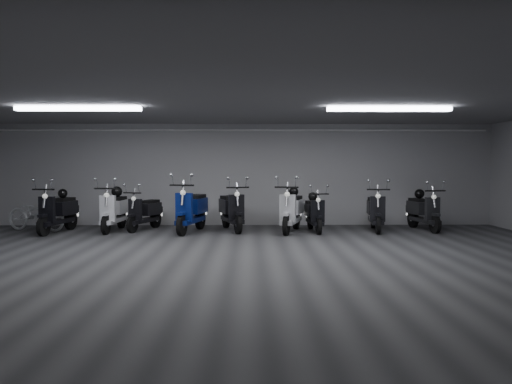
{
  "coord_description": "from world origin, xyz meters",
  "views": [
    {
      "loc": [
        0.31,
        -8.45,
        1.62
      ],
      "look_at": [
        0.44,
        2.5,
        1.05
      ],
      "focal_mm": 34.08,
      "sensor_mm": 36.0,
      "label": 1
    }
  ],
  "objects_px": {
    "helmet_4": "(117,192)",
    "scooter_4": "(191,203)",
    "bicycle": "(36,209)",
    "helmet_2": "(63,193)",
    "helmet_0": "(294,192)",
    "scooter_6": "(292,204)",
    "helmet_1": "(419,194)",
    "scooter_7": "(314,208)",
    "scooter_5": "(232,203)",
    "scooter_1": "(57,205)",
    "scooter_9": "(424,205)",
    "scooter_3": "(144,206)",
    "helmet_3": "(313,197)",
    "scooter_2": "(114,204)",
    "scooter_8": "(376,205)"
  },
  "relations": [
    {
      "from": "helmet_4",
      "to": "scooter_4",
      "type": "bearing_deg",
      "value": -14.23
    },
    {
      "from": "bicycle",
      "to": "helmet_2",
      "type": "xyz_separation_m",
      "value": [
        0.74,
        -0.15,
        0.41
      ]
    },
    {
      "from": "helmet_0",
      "to": "scooter_6",
      "type": "bearing_deg",
      "value": -106.05
    },
    {
      "from": "helmet_4",
      "to": "helmet_0",
      "type": "bearing_deg",
      "value": -2.84
    },
    {
      "from": "scooter_6",
      "to": "helmet_1",
      "type": "xyz_separation_m",
      "value": [
        3.35,
        0.51,
        0.21
      ]
    },
    {
      "from": "scooter_6",
      "to": "helmet_4",
      "type": "relative_size",
      "value": 6.95
    },
    {
      "from": "helmet_0",
      "to": "helmet_1",
      "type": "height_order",
      "value": "helmet_0"
    },
    {
      "from": "bicycle",
      "to": "helmet_1",
      "type": "height_order",
      "value": "bicycle"
    },
    {
      "from": "scooter_6",
      "to": "helmet_4",
      "type": "xyz_separation_m",
      "value": [
        -4.43,
        0.48,
        0.28
      ]
    },
    {
      "from": "scooter_7",
      "to": "helmet_2",
      "type": "distance_m",
      "value": 6.28
    },
    {
      "from": "scooter_5",
      "to": "bicycle",
      "type": "xyz_separation_m",
      "value": [
        -4.94,
        0.05,
        -0.15
      ]
    },
    {
      "from": "helmet_1",
      "to": "helmet_2",
      "type": "xyz_separation_m",
      "value": [
        -9.05,
        -0.34,
        0.03
      ]
    },
    {
      "from": "scooter_7",
      "to": "scooter_1",
      "type": "bearing_deg",
      "value": 177.72
    },
    {
      "from": "scooter_9",
      "to": "helmet_1",
      "type": "bearing_deg",
      "value": 90.0
    },
    {
      "from": "scooter_3",
      "to": "helmet_3",
      "type": "xyz_separation_m",
      "value": [
        4.28,
        -0.1,
        0.25
      ]
    },
    {
      "from": "helmet_3",
      "to": "helmet_1",
      "type": "bearing_deg",
      "value": 4.49
    },
    {
      "from": "scooter_1",
      "to": "scooter_2",
      "type": "xyz_separation_m",
      "value": [
        1.29,
        0.3,
        0.01
      ]
    },
    {
      "from": "scooter_1",
      "to": "helmet_0",
      "type": "distance_m",
      "value": 5.83
    },
    {
      "from": "helmet_3",
      "to": "helmet_4",
      "type": "distance_m",
      "value": 5.0
    },
    {
      "from": "scooter_2",
      "to": "scooter_4",
      "type": "height_order",
      "value": "scooter_4"
    },
    {
      "from": "scooter_5",
      "to": "scooter_9",
      "type": "height_order",
      "value": "scooter_5"
    },
    {
      "from": "scooter_2",
      "to": "scooter_3",
      "type": "distance_m",
      "value": 0.75
    },
    {
      "from": "helmet_2",
      "to": "helmet_4",
      "type": "bearing_deg",
      "value": 13.35
    },
    {
      "from": "helmet_3",
      "to": "scooter_7",
      "type": "bearing_deg",
      "value": -86.41
    },
    {
      "from": "scooter_4",
      "to": "helmet_1",
      "type": "bearing_deg",
      "value": 18.29
    },
    {
      "from": "scooter_4",
      "to": "scooter_6",
      "type": "relative_size",
      "value": 1.04
    },
    {
      "from": "scooter_2",
      "to": "helmet_3",
      "type": "xyz_separation_m",
      "value": [
        5.01,
        0.07,
        0.18
      ]
    },
    {
      "from": "scooter_6",
      "to": "scooter_7",
      "type": "bearing_deg",
      "value": 23.11
    },
    {
      "from": "scooter_1",
      "to": "scooter_4",
      "type": "height_order",
      "value": "scooter_4"
    },
    {
      "from": "scooter_2",
      "to": "scooter_5",
      "type": "height_order",
      "value": "scooter_5"
    },
    {
      "from": "scooter_7",
      "to": "helmet_3",
      "type": "xyz_separation_m",
      "value": [
        -0.01,
        0.22,
        0.26
      ]
    },
    {
      "from": "scooter_5",
      "to": "scooter_8",
      "type": "distance_m",
      "value": 3.62
    },
    {
      "from": "helmet_3",
      "to": "helmet_0",
      "type": "bearing_deg",
      "value": -175.06
    },
    {
      "from": "scooter_1",
      "to": "helmet_1",
      "type": "relative_size",
      "value": 7.37
    },
    {
      "from": "scooter_2",
      "to": "scooter_3",
      "type": "xyz_separation_m",
      "value": [
        0.72,
        0.17,
        -0.07
      ]
    },
    {
      "from": "scooter_1",
      "to": "scooter_8",
      "type": "height_order",
      "value": "scooter_1"
    },
    {
      "from": "scooter_7",
      "to": "helmet_0",
      "type": "xyz_separation_m",
      "value": [
        -0.5,
        0.18,
        0.39
      ]
    },
    {
      "from": "scooter_4",
      "to": "bicycle",
      "type": "xyz_separation_m",
      "value": [
        -3.96,
        0.35,
        -0.2
      ]
    },
    {
      "from": "scooter_3",
      "to": "scooter_8",
      "type": "distance_m",
      "value": 5.86
    },
    {
      "from": "scooter_8",
      "to": "bicycle",
      "type": "relative_size",
      "value": 1.07
    },
    {
      "from": "scooter_2",
      "to": "helmet_4",
      "type": "height_order",
      "value": "scooter_2"
    },
    {
      "from": "scooter_6",
      "to": "scooter_5",
      "type": "bearing_deg",
      "value": -174.36
    },
    {
      "from": "helmet_0",
      "to": "helmet_2",
      "type": "distance_m",
      "value": 5.77
    },
    {
      "from": "scooter_1",
      "to": "scooter_3",
      "type": "bearing_deg",
      "value": 21.71
    },
    {
      "from": "scooter_7",
      "to": "helmet_0",
      "type": "relative_size",
      "value": 6.75
    },
    {
      "from": "scooter_2",
      "to": "helmet_2",
      "type": "height_order",
      "value": "scooter_2"
    },
    {
      "from": "scooter_5",
      "to": "helmet_1",
      "type": "bearing_deg",
      "value": -13.61
    },
    {
      "from": "scooter_7",
      "to": "scooter_8",
      "type": "relative_size",
      "value": 0.9
    },
    {
      "from": "scooter_1",
      "to": "helmet_1",
      "type": "bearing_deg",
      "value": 12.39
    },
    {
      "from": "scooter_4",
      "to": "scooter_5",
      "type": "xyz_separation_m",
      "value": [
        0.98,
        0.3,
        -0.04
      ]
    }
  ]
}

